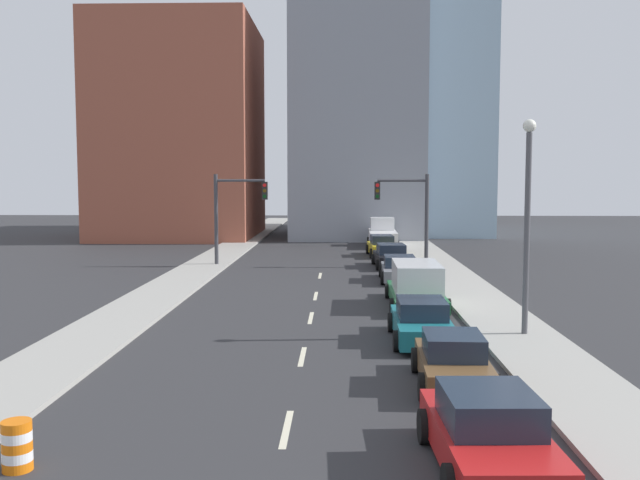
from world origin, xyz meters
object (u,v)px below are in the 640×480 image
street_lamp (527,211)px  traffic_signal_right (412,208)px  sedan_teal (421,322)px  traffic_signal_left (231,208)px  pickup_truck_white (382,235)px  sedan_black (391,257)px  sedan_red (488,434)px  sedan_brown (453,362)px  sedan_yellow (382,247)px  sedan_gray (399,269)px  box_truck_green (416,285)px  traffic_barrel (17,446)px

street_lamp → traffic_signal_right: bearing=95.7°
traffic_signal_right → sedan_teal: bearing=-94.6°
traffic_signal_left → pickup_truck_white: size_ratio=0.93×
traffic_signal_left → sedan_black: (9.97, -0.22, -3.02)m
sedan_red → sedan_teal: (-0.04, 10.71, -0.05)m
sedan_brown → sedan_yellow: 31.84m
traffic_signal_left → sedan_brown: (9.84, -25.67, -3.03)m
sedan_red → sedan_gray: (0.37, 25.02, -0.07)m
traffic_signal_right → sedan_gray: bearing=-101.2°
street_lamp → sedan_yellow: street_lamp is taller
box_truck_green → sedan_gray: size_ratio=1.32×
traffic_signal_left → box_truck_green: 17.37m
sedan_yellow → pickup_truck_white: 7.45m
sedan_gray → sedan_yellow: size_ratio=0.99×
traffic_signal_left → sedan_gray: 12.14m
sedan_red → box_truck_green: box_truck_green is taller
sedan_black → pickup_truck_white: (0.26, 13.82, 0.25)m
sedan_gray → street_lamp: bearing=-75.5°
sedan_red → sedan_gray: 25.02m
sedan_gray → pickup_truck_white: (0.23, 19.76, 0.29)m
sedan_red → traffic_barrel: bearing=179.4°
traffic_signal_left → sedan_teal: traffic_signal_left is taller
sedan_teal → sedan_gray: 14.32m
traffic_signal_right → street_lamp: street_lamp is taller
box_truck_green → street_lamp: bearing=-61.6°
street_lamp → sedan_gray: 14.50m
sedan_yellow → pickup_truck_white: (0.47, 7.43, 0.24)m
traffic_signal_right → sedan_yellow: size_ratio=1.21×
traffic_signal_left → traffic_barrel: bearing=-88.5°
traffic_signal_left → sedan_black: bearing=-1.3°
sedan_brown → box_truck_green: (0.26, 11.82, 0.26)m
sedan_black → sedan_yellow: 6.40m
sedan_yellow → sedan_red: bearing=-93.3°
traffic_barrel → sedan_black: sedan_black is taller
box_truck_green → pickup_truck_white: size_ratio=1.01×
sedan_teal → traffic_signal_right: bearing=86.0°
traffic_signal_left → box_truck_green: bearing=-53.9°
traffic_barrel → sedan_red: 8.84m
sedan_black → street_lamp: bearing=-83.2°
street_lamp → box_truck_green: size_ratio=1.20×
traffic_signal_left → traffic_barrel: 31.59m
sedan_black → sedan_yellow: size_ratio=1.00×
traffic_barrel → box_truck_green: size_ratio=0.15×
box_truck_green → traffic_signal_left: bearing=126.8°
traffic_signal_left → street_lamp: bearing=-56.3°
street_lamp → sedan_red: street_lamp is taller
street_lamp → sedan_red: (-3.58, -11.39, -3.68)m
street_lamp → traffic_barrel: bearing=-136.9°
sedan_yellow → sedan_brown: bearing=-93.0°
sedan_red → pickup_truck_white: pickup_truck_white is taller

